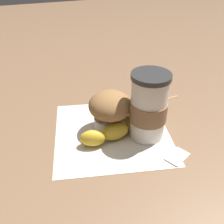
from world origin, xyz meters
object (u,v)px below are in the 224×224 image
at_px(banana, 120,124).
at_px(muffin, 110,110).
at_px(coffee_cup, 148,107).
at_px(sugar_packet, 177,156).

bearing_deg(banana, muffin, -32.89).
relative_size(coffee_cup, sugar_packet, 3.00).
bearing_deg(sugar_packet, muffin, -53.53).
xyz_separation_m(muffin, banana, (-0.02, 0.01, -0.03)).
distance_m(banana, sugar_packet, 0.14).
bearing_deg(muffin, coffee_cup, 147.47).
bearing_deg(banana, coffee_cup, 147.62).
height_order(muffin, sugar_packet, muffin).
xyz_separation_m(coffee_cup, banana, (0.05, -0.03, -0.05)).
distance_m(coffee_cup, banana, 0.08).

